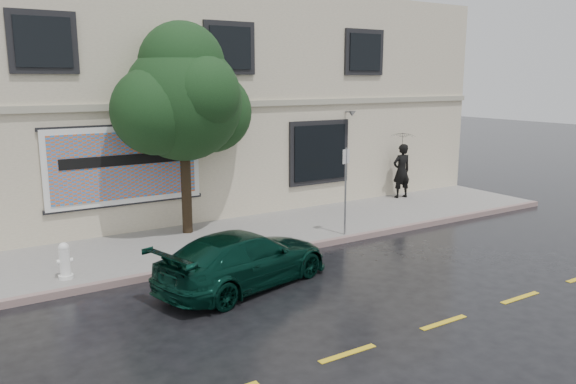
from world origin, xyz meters
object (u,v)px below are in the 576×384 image
pedestrian (402,171)px  fire_hydrant (65,261)px  street_tree (183,102)px  car (244,259)px

pedestrian → fire_hydrant: bearing=18.3°
pedestrian → street_tree: size_ratio=0.37×
pedestrian → fire_hydrant: 12.11m
car → fire_hydrant: 3.81m
car → street_tree: (0.40, 4.13, 3.13)m
pedestrian → street_tree: (-8.25, -0.29, 2.61)m
fire_hydrant → car: bearing=-8.0°
street_tree → fire_hydrant: 5.24m
pedestrian → fire_hydrant: (-11.86, -2.36, -0.58)m
car → pedestrian: size_ratio=2.11×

